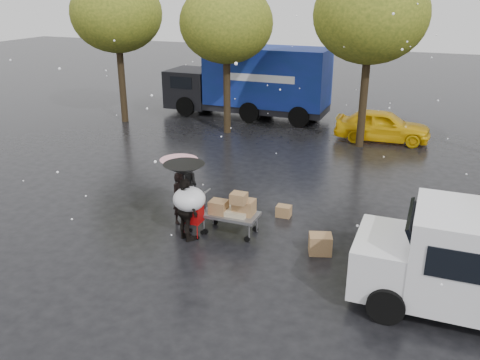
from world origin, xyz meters
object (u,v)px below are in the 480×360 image
at_px(person_pink, 181,198).
at_px(yellow_taxi, 382,125).
at_px(shopping_cart, 190,202).
at_px(blue_truck, 251,82).
at_px(person_black, 186,210).
at_px(vendor_cart, 233,209).

xyz_separation_m(person_pink, yellow_taxi, (4.26, 10.40, -0.06)).
height_order(shopping_cart, blue_truck, blue_truck).
bearing_deg(person_black, person_pink, -24.32).
xyz_separation_m(person_black, yellow_taxi, (3.62, 11.31, -0.18)).
height_order(shopping_cart, yellow_taxi, shopping_cart).
xyz_separation_m(vendor_cart, yellow_taxi, (2.62, 10.53, -0.05)).
xyz_separation_m(vendor_cart, shopping_cart, (-0.93, -0.67, 0.34)).
xyz_separation_m(person_pink, blue_truck, (-2.51, 12.48, 1.02)).
bearing_deg(person_pink, person_black, -119.13).
distance_m(vendor_cart, shopping_cart, 1.20).
relative_size(person_pink, vendor_cart, 0.97).
bearing_deg(person_pink, vendor_cart, -68.90).
height_order(vendor_cart, blue_truck, blue_truck).
distance_m(person_pink, blue_truck, 12.78).
height_order(person_pink, yellow_taxi, person_pink).
bearing_deg(blue_truck, person_pink, -78.61).
height_order(vendor_cart, shopping_cart, shopping_cart).
relative_size(person_black, blue_truck, 0.21).
bearing_deg(yellow_taxi, person_pink, 154.39).
xyz_separation_m(person_pink, vendor_cart, (1.64, -0.13, -0.01)).
bearing_deg(shopping_cart, yellow_taxi, 72.44).
bearing_deg(person_black, blue_truck, -46.16).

